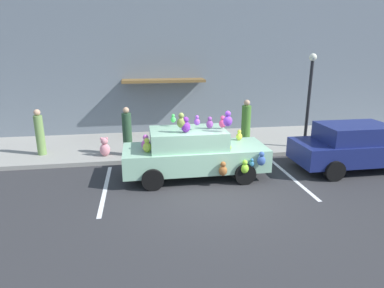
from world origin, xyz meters
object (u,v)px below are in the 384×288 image
object	(u,v)px
pedestrian_by_lamp	(40,133)
street_lamp_post	(310,91)
pedestrian_near_shopfront	(127,133)
plush_covered_car	(193,152)
pedestrian_walking_past	(246,122)
teddy_bear_on_sidewalk	(105,147)
parked_sedan_behind	(357,146)

from	to	relation	value
pedestrian_by_lamp	street_lamp_post	bearing A→B (deg)	-3.95
pedestrian_near_shopfront	pedestrian_by_lamp	distance (m)	3.20
street_lamp_post	plush_covered_car	bearing A→B (deg)	-157.41
street_lamp_post	pedestrian_by_lamp	world-z (taller)	street_lamp_post
plush_covered_car	pedestrian_by_lamp	bearing A→B (deg)	152.83
plush_covered_car	pedestrian_walking_past	world-z (taller)	plush_covered_car
teddy_bear_on_sidewalk	pedestrian_by_lamp	distance (m)	2.43
plush_covered_car	pedestrian_walking_past	size ratio (longest dim) A/B	2.56
plush_covered_car	pedestrian_walking_past	bearing A→B (deg)	50.06
teddy_bear_on_sidewalk	pedestrian_by_lamp	size ratio (longest dim) A/B	0.42
parked_sedan_behind	street_lamp_post	size ratio (longest dim) A/B	1.19
pedestrian_walking_past	pedestrian_by_lamp	xyz separation A→B (m)	(-8.02, -0.65, -0.00)
street_lamp_post	pedestrian_walking_past	distance (m)	2.79
plush_covered_car	parked_sedan_behind	world-z (taller)	plush_covered_car
plush_covered_car	teddy_bear_on_sidewalk	world-z (taller)	plush_covered_car
street_lamp_post	pedestrian_near_shopfront	xyz separation A→B (m)	(-6.86, 0.11, -1.39)
teddy_bear_on_sidewalk	street_lamp_post	size ratio (longest dim) A/B	0.20
street_lamp_post	pedestrian_by_lamp	xyz separation A→B (m)	(-10.01, 0.69, -1.43)
parked_sedan_behind	teddy_bear_on_sidewalk	world-z (taller)	parked_sedan_behind
teddy_bear_on_sidewalk	pedestrian_walking_past	world-z (taller)	pedestrian_walking_past
pedestrian_by_lamp	pedestrian_near_shopfront	bearing A→B (deg)	-10.42
plush_covered_car	parked_sedan_behind	size ratio (longest dim) A/B	1.03
plush_covered_car	pedestrian_by_lamp	xyz separation A→B (m)	(-5.22, 2.68, 0.14)
plush_covered_car	street_lamp_post	world-z (taller)	street_lamp_post
plush_covered_car	teddy_bear_on_sidewalk	size ratio (longest dim) A/B	6.26
teddy_bear_on_sidewalk	street_lamp_post	bearing A→B (deg)	-1.00
plush_covered_car	pedestrian_walking_past	distance (m)	4.35
teddy_bear_on_sidewalk	plush_covered_car	bearing A→B (deg)	-36.18
street_lamp_post	pedestrian_by_lamp	distance (m)	10.13
parked_sedan_behind	pedestrian_near_shopfront	xyz separation A→B (m)	(-7.57, 2.28, 0.19)
parked_sedan_behind	teddy_bear_on_sidewalk	distance (m)	8.71
parked_sedan_behind	street_lamp_post	distance (m)	2.77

